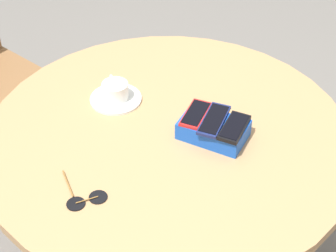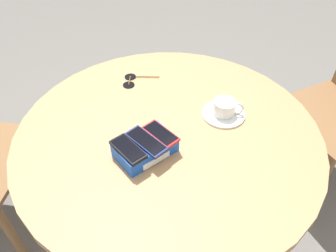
# 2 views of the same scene
# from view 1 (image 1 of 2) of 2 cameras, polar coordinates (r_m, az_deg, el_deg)

# --- Properties ---
(round_table) EXTENTS (1.03, 1.03, 0.72)m
(round_table) POSITION_cam_1_polar(r_m,az_deg,el_deg) (1.63, -0.00, -3.26)
(round_table) COLOR #2D2D2D
(round_table) RESTS_ON ground_plane
(phone_box) EXTENTS (0.18, 0.12, 0.05)m
(phone_box) POSITION_cam_1_polar(r_m,az_deg,el_deg) (1.53, 4.63, -0.35)
(phone_box) COLOR blue
(phone_box) RESTS_ON round_table
(phone_black) EXTENTS (0.06, 0.12, 0.01)m
(phone_black) POSITION_cam_1_polar(r_m,az_deg,el_deg) (1.50, 6.75, -0.14)
(phone_black) COLOR black
(phone_black) RESTS_ON phone_box
(phone_navy) EXTENTS (0.07, 0.15, 0.01)m
(phone_navy) POSITION_cam_1_polar(r_m,az_deg,el_deg) (1.52, 4.69, 0.63)
(phone_navy) COLOR navy
(phone_navy) RESTS_ON phone_box
(phone_red) EXTENTS (0.06, 0.13, 0.01)m
(phone_red) POSITION_cam_1_polar(r_m,az_deg,el_deg) (1.53, 2.83, 1.23)
(phone_red) COLOR red
(phone_red) RESTS_ON phone_box
(saucer) EXTENTS (0.15, 0.15, 0.01)m
(saucer) POSITION_cam_1_polar(r_m,az_deg,el_deg) (1.68, -5.32, 2.76)
(saucer) COLOR white
(saucer) RESTS_ON round_table
(coffee_cup) EXTENTS (0.09, 0.09, 0.05)m
(coffee_cup) POSITION_cam_1_polar(r_m,az_deg,el_deg) (1.66, -5.40, 3.65)
(coffee_cup) COLOR white
(coffee_cup) RESTS_ON saucer
(sunglasses) EXTENTS (0.15, 0.10, 0.01)m
(sunglasses) POSITION_cam_1_polar(r_m,az_deg,el_deg) (1.39, -8.43, -7.32)
(sunglasses) COLOR black
(sunglasses) RESTS_ON round_table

